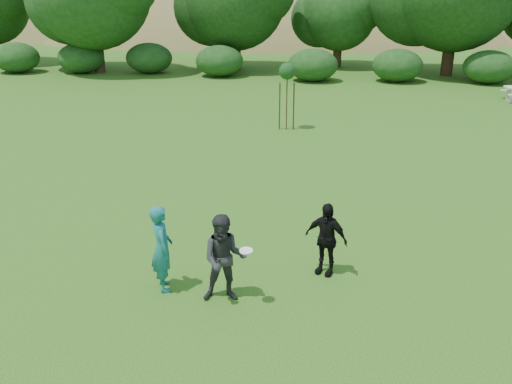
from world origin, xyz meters
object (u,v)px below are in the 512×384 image
at_px(player_grey, 224,259).
at_px(player_black, 326,239).
at_px(sapling, 287,73).
at_px(player_teal, 162,248).

height_order(player_grey, player_black, player_grey).
bearing_deg(player_black, sapling, 121.63).
bearing_deg(player_black, player_teal, -138.75).
distance_m(player_grey, player_black, 2.47).
relative_size(player_teal, sapling, 0.67).
xyz_separation_m(player_teal, player_grey, (1.38, -0.31, -0.01)).
bearing_deg(sapling, player_grey, -92.40).
distance_m(player_black, sapling, 12.65).
xyz_separation_m(player_black, sapling, (-1.50, 12.46, 1.57)).
bearing_deg(player_grey, player_black, 25.70).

